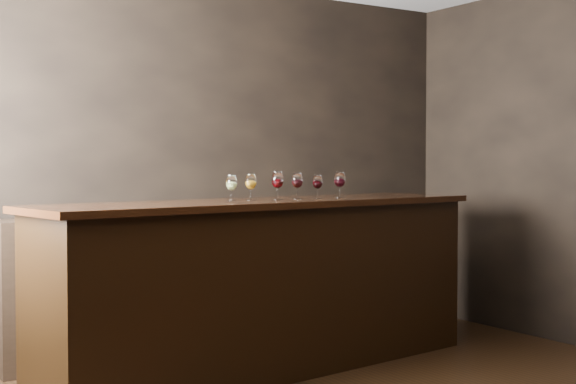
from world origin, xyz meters
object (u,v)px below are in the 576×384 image
bar_counter (268,289)px  glass_white (232,183)px  back_bar_shelf (191,282)px  glass_red_b (297,181)px  glass_amber (251,182)px  glass_red_c (318,182)px  glass_red_d (340,180)px  glass_red_a (278,181)px

bar_counter → glass_white: (-0.28, -0.01, 0.71)m
back_bar_shelf → glass_red_b: 1.21m
glass_amber → glass_white: bearing=-164.8°
back_bar_shelf → glass_red_c: 1.27m
bar_counter → glass_red_d: glass_red_d is taller
glass_red_a → glass_red_c: bearing=7.6°
glass_white → glass_amber: 0.18m
glass_red_d → glass_red_b: bearing=175.2°
glass_white → glass_red_c: size_ratio=1.01×
glass_red_a → glass_red_d: (0.53, 0.02, -0.00)m
glass_amber → glass_red_d: glass_red_d is taller
glass_red_a → glass_red_c: 0.36m
glass_white → glass_red_c: 0.70m
glass_amber → glass_red_c: 0.53m
bar_counter → glass_red_a: glass_red_a is taller
glass_white → glass_red_d: glass_red_d is taller
back_bar_shelf → glass_red_c: glass_red_c is taller
glass_white → glass_red_b: bearing=3.6°
glass_white → glass_red_a: bearing=-2.6°
bar_counter → glass_red_c: 0.82m
glass_white → glass_red_d: bearing=0.3°
bar_counter → glass_red_a: (0.06, -0.02, 0.72)m
bar_counter → back_bar_shelf: 0.88m
back_bar_shelf → glass_white: (-0.12, -0.87, 0.76)m
glass_red_b → glass_red_c: glass_red_b is taller
glass_red_c → glass_white: bearing=-177.4°
glass_red_a → glass_red_d: 0.53m
bar_counter → glass_red_c: glass_red_c is taller
bar_counter → glass_amber: (-0.11, 0.04, 0.72)m
bar_counter → glass_red_a: 0.73m
glass_red_c → bar_counter: bearing=-176.6°
bar_counter → back_bar_shelf: bearing=92.4°
glass_red_a → glass_red_c: size_ratio=1.14×
glass_red_b → glass_white: bearing=-176.4°
glass_red_c → glass_red_d: glass_red_d is taller
glass_red_b → glass_amber: bearing=177.9°
back_bar_shelf → glass_red_a: size_ratio=14.70×
glass_white → glass_red_d: 0.87m
glass_red_c → back_bar_shelf: bearing=124.3°
glass_white → glass_red_b: 0.53m
back_bar_shelf → glass_red_b: (0.41, -0.84, 0.77)m
back_bar_shelf → glass_red_b: bearing=-64.1°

